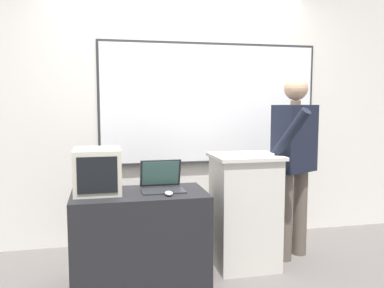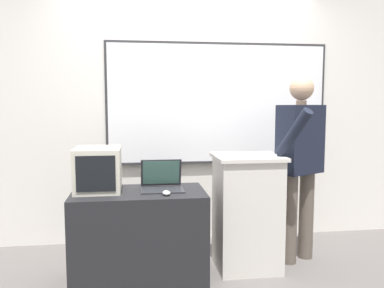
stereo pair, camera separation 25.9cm
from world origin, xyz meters
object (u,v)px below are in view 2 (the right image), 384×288
Objects in this scene: side_desk at (139,237)px; person_presenter at (300,156)px; laptop at (162,180)px; crt_monitor at (98,169)px; lectern_podium at (247,212)px; computer_mouse_by_laptop at (166,193)px; wireless_keyboard at (250,155)px.

side_desk is 0.63× the size of person_presenter.
laptop is (-1.23, -0.17, -0.14)m from person_presenter.
lectern_podium is at bearing 3.74° from crt_monitor.
lectern_podium is at bearing 22.90° from computer_mouse_by_laptop.
lectern_podium reaches higher than side_desk.
person_presenter is (0.50, 0.09, 0.46)m from lectern_podium.
person_presenter is at bearing 17.86° from computer_mouse_by_laptop.
computer_mouse_by_laptop is (0.20, -0.15, 0.38)m from side_desk.
wireless_keyboard reaches higher than computer_mouse_by_laptop.
wireless_keyboard is 0.79m from computer_mouse_by_laptop.
side_desk is at bearing 142.83° from computer_mouse_by_laptop.
side_desk is at bearing 162.65° from person_presenter.
computer_mouse_by_laptop is at bearing -84.72° from laptop.
person_presenter is at bearing 9.43° from side_desk.
wireless_keyboard is (-0.50, -0.15, 0.04)m from person_presenter.
crt_monitor reaches higher than laptop.
laptop is at bearing -179.04° from wireless_keyboard.
crt_monitor is at bearing 158.85° from person_presenter.
crt_monitor reaches higher than side_desk.
computer_mouse_by_laptop is (-0.71, -0.24, -0.24)m from wireless_keyboard.
lectern_podium is 0.50m from wireless_keyboard.
computer_mouse_by_laptop reaches higher than side_desk.
crt_monitor is (-1.23, -0.08, 0.41)m from lectern_podium.
person_presenter reaches higher than computer_mouse_by_laptop.
laptop is (-0.73, -0.08, 0.31)m from lectern_podium.
laptop is at bearing -174.10° from lectern_podium.
person_presenter reaches higher than laptop.
computer_mouse_by_laptop is 0.58m from crt_monitor.
laptop is at bearing 0.55° from crt_monitor.
computer_mouse_by_laptop is 0.25× the size of crt_monitor.
lectern_podium is 0.81m from computer_mouse_by_laptop.
wireless_keyboard is 4.19× the size of computer_mouse_by_laptop.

